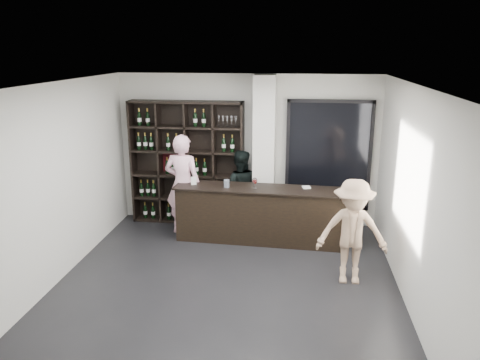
# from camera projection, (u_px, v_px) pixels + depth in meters

# --- Properties ---
(floor) EXTENTS (5.00, 5.50, 0.01)m
(floor) POSITION_uv_depth(u_px,v_px,m) (226.00, 287.00, 6.82)
(floor) COLOR black
(floor) RESTS_ON ground
(wine_shelf) EXTENTS (2.20, 0.35, 2.40)m
(wine_shelf) POSITION_uv_depth(u_px,v_px,m) (187.00, 163.00, 9.08)
(wine_shelf) COLOR black
(wine_shelf) RESTS_ON floor
(structural_column) EXTENTS (0.40, 0.40, 2.90)m
(structural_column) POSITION_uv_depth(u_px,v_px,m) (264.00, 154.00, 8.74)
(structural_column) COLOR silver
(structural_column) RESTS_ON floor
(glass_panel) EXTENTS (1.60, 0.08, 2.10)m
(glass_panel) POSITION_uv_depth(u_px,v_px,m) (328.00, 156.00, 8.82)
(glass_panel) COLOR black
(glass_panel) RESTS_ON floor
(tasting_counter) EXTENTS (3.04, 0.64, 1.00)m
(tasting_counter) POSITION_uv_depth(u_px,v_px,m) (260.00, 215.00, 8.31)
(tasting_counter) COLOR black
(tasting_counter) RESTS_ON floor
(taster_pink) EXTENTS (0.74, 0.54, 1.87)m
(taster_pink) POSITION_uv_depth(u_px,v_px,m) (183.00, 185.00, 8.59)
(taster_pink) COLOR #F7BBCE
(taster_pink) RESTS_ON floor
(taster_black) EXTENTS (0.77, 0.62, 1.52)m
(taster_black) POSITION_uv_depth(u_px,v_px,m) (240.00, 189.00, 8.91)
(taster_black) COLOR black
(taster_black) RESTS_ON floor
(customer) EXTENTS (1.03, 0.60, 1.58)m
(customer) POSITION_uv_depth(u_px,v_px,m) (352.00, 232.00, 6.77)
(customer) COLOR tan
(customer) RESTS_ON floor
(wine_glass) EXTENTS (0.09, 0.09, 0.22)m
(wine_glass) POSITION_uv_depth(u_px,v_px,m) (255.00, 183.00, 8.10)
(wine_glass) COLOR white
(wine_glass) RESTS_ON tasting_counter
(spit_cup) EXTENTS (0.10, 0.10, 0.13)m
(spit_cup) POSITION_uv_depth(u_px,v_px,m) (227.00, 184.00, 8.19)
(spit_cup) COLOR #B1BDD1
(spit_cup) RESTS_ON tasting_counter
(napkin_stack) EXTENTS (0.16, 0.16, 0.02)m
(napkin_stack) POSITION_uv_depth(u_px,v_px,m) (306.00, 187.00, 8.17)
(napkin_stack) COLOR white
(napkin_stack) RESTS_ON tasting_counter
(card_stand) EXTENTS (0.10, 0.08, 0.14)m
(card_stand) POSITION_uv_depth(u_px,v_px,m) (194.00, 181.00, 8.35)
(card_stand) COLOR white
(card_stand) RESTS_ON tasting_counter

